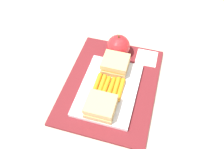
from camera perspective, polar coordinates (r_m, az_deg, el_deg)
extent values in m
plane|color=#B7AD99|center=(0.70, -0.27, -2.89)|extent=(2.40, 2.40, 0.00)
cube|color=maroon|center=(0.69, -0.28, -2.65)|extent=(0.36, 0.28, 0.01)
cube|color=white|center=(0.67, -0.86, -3.82)|extent=(0.23, 0.17, 0.01)
cube|color=tan|center=(0.62, -2.89, -8.87)|extent=(0.07, 0.08, 0.02)
cube|color=#F4CC4C|center=(0.61, -2.94, -8.28)|extent=(0.07, 0.07, 0.01)
cube|color=tan|center=(0.60, -2.99, -7.68)|extent=(0.07, 0.08, 0.02)
cube|color=tan|center=(0.70, 0.88, 1.99)|extent=(0.07, 0.08, 0.02)
cube|color=#F4CC4C|center=(0.69, 0.89, 2.68)|extent=(0.07, 0.07, 0.01)
cube|color=tan|center=(0.68, 0.91, 3.38)|extent=(0.07, 0.08, 0.02)
cylinder|color=orange|center=(0.65, 2.20, -4.03)|extent=(0.08, 0.01, 0.02)
cylinder|color=orange|center=(0.65, 0.97, -3.66)|extent=(0.08, 0.01, 0.02)
cylinder|color=orange|center=(0.66, -0.24, -3.30)|extent=(0.08, 0.01, 0.02)
cylinder|color=orange|center=(0.66, -1.60, -3.16)|extent=(0.08, 0.01, 0.02)
cylinder|color=orange|center=(0.66, -2.75, -2.86)|extent=(0.08, 0.01, 0.02)
cylinder|color=orange|center=(0.67, -3.96, -2.40)|extent=(0.08, 0.01, 0.02)
sphere|color=red|center=(0.74, 1.66, 7.31)|extent=(0.08, 0.08, 0.08)
cylinder|color=brown|center=(0.71, 1.74, 9.81)|extent=(0.01, 0.01, 0.01)
cube|color=white|center=(0.76, 8.94, 4.27)|extent=(0.07, 0.07, 0.00)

